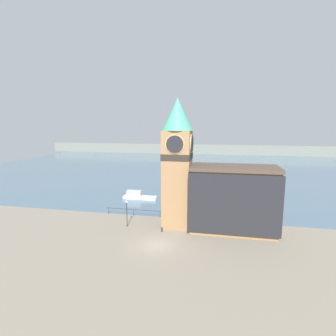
{
  "coord_description": "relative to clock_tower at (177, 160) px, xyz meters",
  "views": [
    {
      "loc": [
        7.65,
        -29.91,
        14.82
      ],
      "look_at": [
        0.3,
        5.4,
        9.02
      ],
      "focal_mm": 28.0,
      "sensor_mm": 36.0,
      "label": 1
    }
  ],
  "objects": [
    {
      "name": "ground_plane",
      "position": [
        -1.31,
        -7.19,
        -9.96
      ],
      "size": [
        160.0,
        160.0,
        0.0
      ],
      "primitive_type": "plane",
      "color": "gray"
    },
    {
      "name": "water",
      "position": [
        -1.31,
        63.04,
        -9.97
      ],
      "size": [
        160.0,
        120.0,
        0.0
      ],
      "color": "slate",
      "rests_on": "ground_plane"
    },
    {
      "name": "far_shoreline",
      "position": [
        -1.31,
        103.04,
        -7.46
      ],
      "size": [
        180.0,
        3.0,
        5.0
      ],
      "color": "gray",
      "rests_on": "water"
    },
    {
      "name": "pier_railing",
      "position": [
        -7.82,
        2.79,
        -9.02
      ],
      "size": [
        9.67,
        0.08,
        1.09
      ],
      "color": "#333338",
      "rests_on": "ground_plane"
    },
    {
      "name": "clock_tower",
      "position": [
        0.0,
        0.0,
        0.0
      ],
      "size": [
        4.55,
        4.55,
        18.79
      ],
      "color": "#9E754C",
      "rests_on": "ground_plane"
    },
    {
      "name": "pier_building",
      "position": [
        8.06,
        -0.37,
        -5.27
      ],
      "size": [
        12.12,
        5.83,
        9.34
      ],
      "color": "#9E754C",
      "rests_on": "ground_plane"
    },
    {
      "name": "boat_near",
      "position": [
        -10.36,
        12.77,
        -9.35
      ],
      "size": [
        6.92,
        1.67,
        1.72
      ],
      "rotation": [
        0.0,
        0.0,
        0.01
      ],
      "color": "silver",
      "rests_on": "water"
    },
    {
      "name": "mooring_bollard_near",
      "position": [
        -1.69,
        -2.8,
        -9.61
      ],
      "size": [
        0.26,
        0.26,
        0.66
      ],
      "color": "#2D2D33",
      "rests_on": "ground_plane"
    },
    {
      "name": "lamp_post",
      "position": [
        -7.21,
        -1.93,
        -7.2
      ],
      "size": [
        0.32,
        0.32,
        3.95
      ],
      "color": "black",
      "rests_on": "ground_plane"
    }
  ]
}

